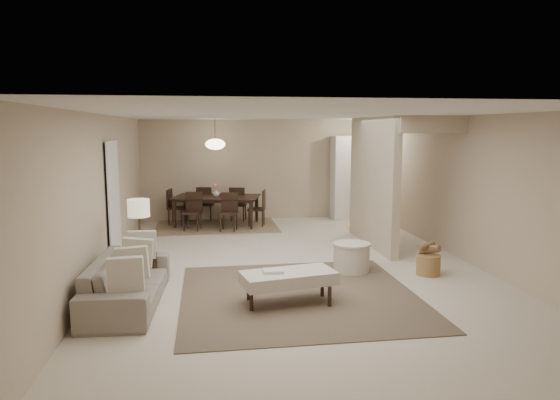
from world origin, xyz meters
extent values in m
plane|color=beige|center=(0.00, 0.00, 0.00)|extent=(9.00, 9.00, 0.00)
plane|color=white|center=(0.00, 0.00, 2.50)|extent=(9.00, 9.00, 0.00)
plane|color=#C2AD93|center=(0.00, 4.50, 1.25)|extent=(6.00, 0.00, 6.00)
plane|color=#C2AD93|center=(-3.00, 0.00, 1.25)|extent=(0.00, 9.00, 9.00)
plane|color=#C2AD93|center=(3.00, 0.00, 1.25)|extent=(0.00, 9.00, 9.00)
cube|color=#C2AD93|center=(1.80, 1.25, 1.25)|extent=(0.15, 2.50, 2.50)
cube|color=black|center=(-2.97, 0.60, 1.02)|extent=(0.04, 0.90, 2.04)
cube|color=white|center=(2.35, 4.15, 1.05)|extent=(1.20, 0.55, 2.10)
cylinder|color=white|center=(2.30, 3.20, 2.46)|extent=(0.44, 0.44, 0.05)
cube|color=brown|center=(-0.18, -1.52, 0.01)|extent=(3.20, 3.20, 0.01)
imported|color=gray|center=(-2.45, -1.52, 0.31)|extent=(2.15, 0.93, 0.61)
cube|color=beige|center=(-0.38, -1.82, 0.35)|extent=(1.29, 0.77, 0.16)
cylinder|color=black|center=(-0.88, -2.03, 0.14)|extent=(0.05, 0.05, 0.27)
cylinder|color=black|center=(0.13, -2.03, 0.14)|extent=(0.05, 0.05, 0.27)
cylinder|color=black|center=(-0.88, -1.62, 0.14)|extent=(0.05, 0.05, 0.27)
cylinder|color=black|center=(0.13, -1.62, 0.14)|extent=(0.05, 0.05, 0.27)
cube|color=black|center=(-2.40, -0.59, 0.25)|extent=(0.51, 0.51, 0.50)
cylinder|color=#4D3221|center=(-2.40, -0.59, 0.65)|extent=(0.12, 0.12, 0.30)
cylinder|color=#4D3221|center=(-2.40, -0.59, 0.93)|extent=(0.03, 0.03, 0.26)
cylinder|color=beige|center=(-2.40, -0.59, 1.13)|extent=(0.32, 0.32, 0.26)
cylinder|color=beige|center=(0.87, -0.51, 0.23)|extent=(0.60, 0.60, 0.47)
cylinder|color=brown|center=(2.02, -0.85, 0.16)|extent=(0.41, 0.41, 0.32)
cube|color=#836D51|center=(-1.18, 3.70, 0.01)|extent=(2.80, 2.10, 0.01)
imported|color=black|center=(-1.18, 3.70, 0.35)|extent=(2.19, 1.54, 0.70)
imported|color=white|center=(-1.18, 3.70, 0.78)|extent=(0.17, 0.17, 0.17)
cube|color=yellow|center=(2.32, 2.84, 0.01)|extent=(1.04, 0.68, 0.01)
cylinder|color=#4D3221|center=(-1.18, 3.70, 2.25)|extent=(0.02, 0.02, 0.50)
ellipsoid|color=#FFEAC6|center=(-1.18, 3.70, 1.92)|extent=(0.46, 0.46, 0.25)
camera|label=1|loc=(-1.42, -8.03, 2.28)|focal=32.00mm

